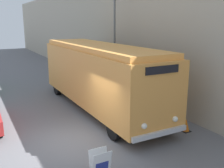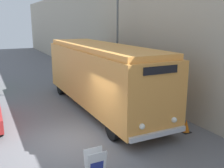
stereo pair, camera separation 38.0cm
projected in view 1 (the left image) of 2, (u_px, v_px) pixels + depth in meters
name	position (u px, v px, depth m)	size (l,w,h in m)	color
ground_plane	(74.00, 142.00, 10.40)	(80.00, 80.00, 0.00)	slate
building_wall_right	(97.00, 33.00, 20.76)	(0.30, 60.00, 7.59)	#B2A893
vintage_bus	(99.00, 74.00, 13.96)	(2.63, 10.57, 3.48)	black
sign_board	(100.00, 167.00, 7.66)	(0.59, 0.39, 1.04)	gray
streetlamp	(115.00, 20.00, 15.75)	(0.36, 0.36, 7.49)	#595E60
traffic_cone	(186.00, 125.00, 11.33)	(0.36, 0.36, 0.58)	black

